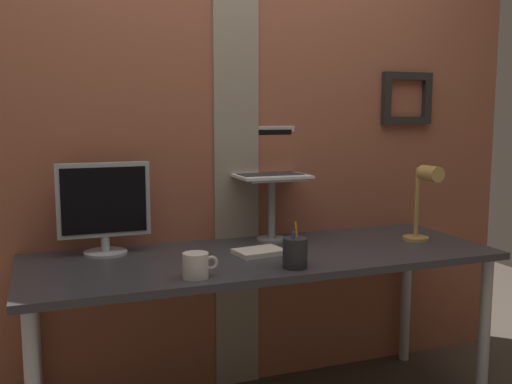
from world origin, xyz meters
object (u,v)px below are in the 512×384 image
object	(u,v)px
monitor	(104,205)
desk_lamp	(425,195)
pen_cup	(295,253)
coffee_mug	(196,265)
laptop	(266,162)

from	to	relation	value
monitor	desk_lamp	xyz separation A→B (m)	(1.39, -0.28, 0.01)
desk_lamp	pen_cup	size ratio (longest dim) A/B	2.02
desk_lamp	pen_cup	xyz separation A→B (m)	(-0.73, -0.20, -0.16)
pen_cup	coffee_mug	bearing A→B (deg)	-179.99
laptop	coffee_mug	size ratio (longest dim) A/B	2.50
desk_lamp	pen_cup	world-z (taller)	desk_lamp
coffee_mug	desk_lamp	bearing A→B (deg)	9.96
monitor	pen_cup	bearing A→B (deg)	-36.23
desk_lamp	pen_cup	distance (m)	0.77
desk_lamp	coffee_mug	bearing A→B (deg)	-170.04
monitor	pen_cup	size ratio (longest dim) A/B	2.19
desk_lamp	monitor	bearing A→B (deg)	168.46
desk_lamp	pen_cup	bearing A→B (deg)	-164.95
laptop	pen_cup	size ratio (longest dim) A/B	1.86
laptop	desk_lamp	size ratio (longest dim) A/B	0.92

